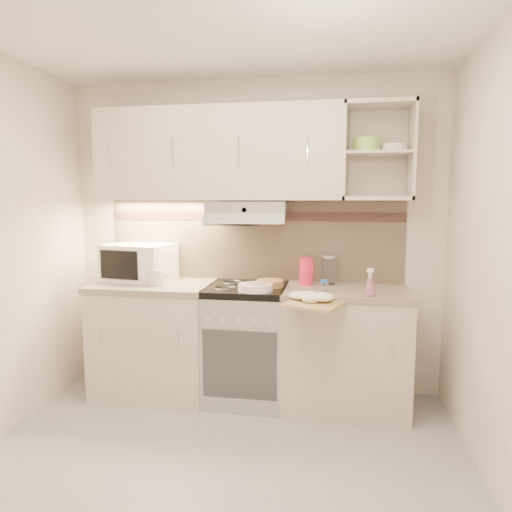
{
  "coord_description": "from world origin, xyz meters",
  "views": [
    {
      "loc": [
        0.63,
        -2.27,
        1.56
      ],
      "look_at": [
        0.1,
        0.95,
        1.15
      ],
      "focal_mm": 32.0,
      "sensor_mm": 36.0,
      "label": 1
    }
  ],
  "objects_px": {
    "cutting_board": "(313,304)",
    "watering_can": "(155,276)",
    "electric_range": "(247,343)",
    "spray_bottle": "(370,285)",
    "plate_stack": "(255,287)",
    "pink_pitcher": "(306,271)",
    "glass_jar": "(329,269)",
    "microwave": "(139,262)"
  },
  "relations": [
    {
      "from": "pink_pitcher",
      "to": "cutting_board",
      "type": "bearing_deg",
      "value": -65.39
    },
    {
      "from": "watering_can",
      "to": "pink_pitcher",
      "type": "height_order",
      "value": "pink_pitcher"
    },
    {
      "from": "cutting_board",
      "to": "watering_can",
      "type": "bearing_deg",
      "value": -172.9
    },
    {
      "from": "cutting_board",
      "to": "pink_pitcher",
      "type": "bearing_deg",
      "value": 120.19
    },
    {
      "from": "microwave",
      "to": "glass_jar",
      "type": "bearing_deg",
      "value": 12.52
    },
    {
      "from": "microwave",
      "to": "plate_stack",
      "type": "distance_m",
      "value": 1.06
    },
    {
      "from": "watering_can",
      "to": "spray_bottle",
      "type": "height_order",
      "value": "spray_bottle"
    },
    {
      "from": "electric_range",
      "to": "cutting_board",
      "type": "bearing_deg",
      "value": -36.99
    },
    {
      "from": "glass_jar",
      "to": "cutting_board",
      "type": "bearing_deg",
      "value": -98.88
    },
    {
      "from": "electric_range",
      "to": "cutting_board",
      "type": "height_order",
      "value": "electric_range"
    },
    {
      "from": "electric_range",
      "to": "glass_jar",
      "type": "distance_m",
      "value": 0.85
    },
    {
      "from": "spray_bottle",
      "to": "watering_can",
      "type": "bearing_deg",
      "value": -167.87
    },
    {
      "from": "watering_can",
      "to": "cutting_board",
      "type": "bearing_deg",
      "value": -26.14
    },
    {
      "from": "plate_stack",
      "to": "pink_pitcher",
      "type": "bearing_deg",
      "value": 40.08
    },
    {
      "from": "electric_range",
      "to": "watering_can",
      "type": "distance_m",
      "value": 0.88
    },
    {
      "from": "plate_stack",
      "to": "cutting_board",
      "type": "bearing_deg",
      "value": -27.95
    },
    {
      "from": "electric_range",
      "to": "spray_bottle",
      "type": "distance_m",
      "value": 1.06
    },
    {
      "from": "watering_can",
      "to": "glass_jar",
      "type": "distance_m",
      "value": 1.34
    },
    {
      "from": "electric_range",
      "to": "spray_bottle",
      "type": "relative_size",
      "value": 4.41
    },
    {
      "from": "glass_jar",
      "to": "cutting_board",
      "type": "xyz_separation_m",
      "value": [
        -0.09,
        -0.58,
        -0.14
      ]
    },
    {
      "from": "glass_jar",
      "to": "spray_bottle",
      "type": "relative_size",
      "value": 1.11
    },
    {
      "from": "pink_pitcher",
      "to": "cutting_board",
      "type": "height_order",
      "value": "pink_pitcher"
    },
    {
      "from": "pink_pitcher",
      "to": "microwave",
      "type": "bearing_deg",
      "value": -163.6
    },
    {
      "from": "electric_range",
      "to": "pink_pitcher",
      "type": "relative_size",
      "value": 4.24
    },
    {
      "from": "glass_jar",
      "to": "spray_bottle",
      "type": "distance_m",
      "value": 0.5
    },
    {
      "from": "microwave",
      "to": "watering_can",
      "type": "distance_m",
      "value": 0.3
    },
    {
      "from": "watering_can",
      "to": "electric_range",
      "type": "bearing_deg",
      "value": -5.34
    },
    {
      "from": "microwave",
      "to": "plate_stack",
      "type": "bearing_deg",
      "value": -5.78
    },
    {
      "from": "glass_jar",
      "to": "spray_bottle",
      "type": "xyz_separation_m",
      "value": [
        0.28,
        -0.41,
        -0.03
      ]
    },
    {
      "from": "microwave",
      "to": "spray_bottle",
      "type": "xyz_separation_m",
      "value": [
        1.81,
        -0.34,
        -0.07
      ]
    },
    {
      "from": "cutting_board",
      "to": "plate_stack",
      "type": "bearing_deg",
      "value": 173.59
    },
    {
      "from": "microwave",
      "to": "watering_can",
      "type": "relative_size",
      "value": 2.63
    },
    {
      "from": "plate_stack",
      "to": "electric_range",
      "type": "bearing_deg",
      "value": 119.72
    },
    {
      "from": "glass_jar",
      "to": "cutting_board",
      "type": "relative_size",
      "value": 0.66
    },
    {
      "from": "electric_range",
      "to": "microwave",
      "type": "height_order",
      "value": "microwave"
    },
    {
      "from": "watering_can",
      "to": "cutting_board",
      "type": "xyz_separation_m",
      "value": [
        1.23,
        -0.32,
        -0.1
      ]
    },
    {
      "from": "microwave",
      "to": "pink_pitcher",
      "type": "xyz_separation_m",
      "value": [
        1.36,
        0.01,
        -0.04
      ]
    },
    {
      "from": "pink_pitcher",
      "to": "glass_jar",
      "type": "distance_m",
      "value": 0.18
    },
    {
      "from": "watering_can",
      "to": "microwave",
      "type": "bearing_deg",
      "value": 126.02
    },
    {
      "from": "watering_can",
      "to": "plate_stack",
      "type": "distance_m",
      "value": 0.8
    },
    {
      "from": "glass_jar",
      "to": "spray_bottle",
      "type": "bearing_deg",
      "value": -55.23
    },
    {
      "from": "pink_pitcher",
      "to": "glass_jar",
      "type": "height_order",
      "value": "glass_jar"
    }
  ]
}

